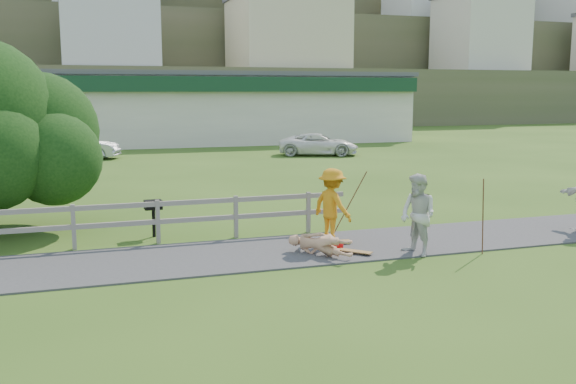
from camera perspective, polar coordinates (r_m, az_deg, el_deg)
name	(u,v)px	position (r m, az deg, el deg)	size (l,w,h in m)	color
ground	(273,271)	(13.71, -1.34, -7.04)	(260.00, 260.00, 0.00)	#305217
path	(254,253)	(15.10, -3.01, -5.46)	(34.00, 3.00, 0.04)	#323234
fence	(46,222)	(16.23, -20.73, -2.48)	(15.05, 0.10, 1.10)	slate
strip_mall	(187,107)	(48.21, -8.98, 7.47)	(32.50, 10.75, 5.10)	silver
hillside	(97,19)	(104.53, -16.60, 14.49)	(220.00, 67.00, 47.50)	#46502F
skater_rider	(332,209)	(15.74, 3.95, -1.55)	(1.18, 0.68, 1.82)	orange
skater_fallen	(320,244)	(14.79, 2.85, -4.68)	(1.61, 0.38, 0.59)	tan
spectator_a	(418,215)	(15.05, 11.48, -2.03)	(0.93, 0.72, 1.91)	silver
car_silver	(81,147)	(37.68, -17.90, 3.85)	(1.44, 4.13, 1.36)	#A6ABAE
car_white	(318,144)	(37.89, 2.72, 4.25)	(2.15, 4.67, 1.30)	white
bbq	(154,219)	(17.09, -11.86, -2.33)	(0.45, 0.34, 0.97)	black
longboard_rider	(332,243)	(15.92, 3.91, -4.59)	(0.94, 0.23, 0.10)	brown
longboard_fallen	(353,253)	(15.06, 5.83, -5.42)	(0.89, 0.22, 0.10)	brown
helmet	(338,246)	(15.37, 4.47, -4.79)	(0.26, 0.26, 0.26)	#C20606
pole_rider	(348,201)	(16.32, 5.37, -0.83)	(0.03, 0.03, 2.02)	#563122
pole_spec_left	(483,217)	(15.57, 16.94, -2.11)	(0.03, 0.03, 1.79)	#563122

